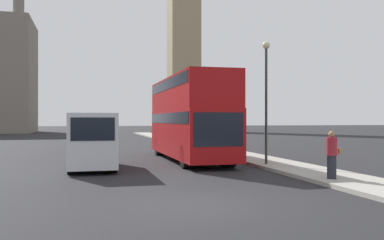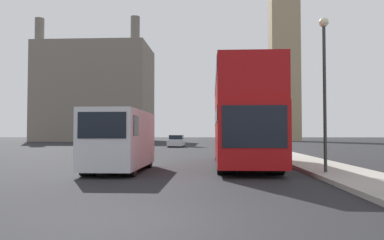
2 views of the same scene
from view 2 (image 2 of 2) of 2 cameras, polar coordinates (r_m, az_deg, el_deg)
ground_plane at (r=6.71m, az=-8.82°, el=-15.68°), size 300.00×300.00×0.00m
building_block_distant at (r=80.63m, az=-14.38°, el=3.92°), size 22.14×14.51×24.03m
red_double_decker_bus at (r=18.35m, az=7.64°, el=0.89°), size 2.58×10.66×4.52m
white_van at (r=15.81m, az=-10.90°, el=-2.87°), size 2.04×5.37×2.52m
street_lamp at (r=15.01m, az=19.52°, el=7.17°), size 0.36×0.36×5.81m
parked_sedan at (r=44.30m, az=-2.39°, el=-3.29°), size 1.75×4.63×1.39m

